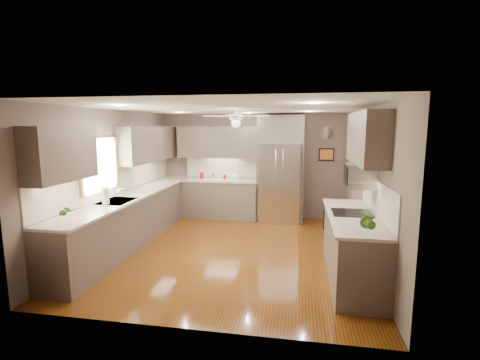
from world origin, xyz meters
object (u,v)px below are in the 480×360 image
(canister_b, at_px, (213,176))
(soap_bottle, at_px, (121,191))
(canister_d, at_px, (225,177))
(bowl, at_px, (235,178))
(refrigerator, at_px, (280,171))
(microwave, at_px, (360,175))
(stool, at_px, (333,218))
(paper_towel, at_px, (105,196))
(potted_plant_right, at_px, (366,221))
(canister_a, at_px, (202,175))
(potted_plant_left, at_px, (64,211))

(canister_b, height_order, soap_bottle, soap_bottle)
(canister_d, bearing_deg, bowl, -0.17)
(canister_d, height_order, refrigerator, refrigerator)
(canister_b, height_order, refrigerator, refrigerator)
(bowl, xyz_separation_m, microwave, (2.41, -2.77, 0.51))
(canister_d, distance_m, stool, 2.68)
(canister_b, height_order, paper_towel, paper_towel)
(potted_plant_right, bearing_deg, microwave, 84.67)
(paper_towel, bearing_deg, canister_a, 75.76)
(canister_d, distance_m, soap_bottle, 2.71)
(canister_a, relative_size, potted_plant_right, 0.42)
(soap_bottle, bearing_deg, canister_b, 64.11)
(canister_b, height_order, canister_d, canister_b)
(microwave, bearing_deg, potted_plant_right, -95.33)
(bowl, distance_m, paper_towel, 3.39)
(potted_plant_right, distance_m, bowl, 4.61)
(canister_b, xyz_separation_m, bowl, (0.54, -0.02, -0.04))
(soap_bottle, height_order, potted_plant_right, potted_plant_right)
(soap_bottle, bearing_deg, microwave, -6.46)
(canister_b, height_order, stool, canister_b)
(canister_d, distance_m, potted_plant_left, 4.24)
(canister_b, relative_size, potted_plant_right, 0.38)
(potted_plant_left, bearing_deg, canister_a, 79.67)
(potted_plant_right, relative_size, bowl, 1.46)
(canister_a, relative_size, canister_d, 1.33)
(canister_a, xyz_separation_m, bowl, (0.82, 0.00, -0.05))
(soap_bottle, relative_size, potted_plant_left, 0.71)
(microwave, bearing_deg, canister_b, 136.62)
(microwave, relative_size, stool, 1.18)
(stool, bearing_deg, canister_a, 170.54)
(paper_towel, bearing_deg, stool, 32.82)
(canister_b, height_order, potted_plant_right, potted_plant_right)
(canister_b, distance_m, soap_bottle, 2.59)
(stool, height_order, paper_towel, paper_towel)
(stool, distance_m, paper_towel, 4.65)
(stool, bearing_deg, soap_bottle, -155.58)
(refrigerator, bearing_deg, canister_b, 177.04)
(canister_a, relative_size, bowl, 0.62)
(potted_plant_right, distance_m, paper_towel, 4.00)
(canister_b, distance_m, microwave, 4.09)
(bowl, xyz_separation_m, refrigerator, (1.09, -0.06, 0.22))
(canister_b, relative_size, stool, 0.28)
(canister_b, bearing_deg, microwave, -43.38)
(canister_d, xyz_separation_m, microwave, (2.66, -2.77, 0.48))
(potted_plant_right, bearing_deg, canister_b, 125.25)
(canister_d, bearing_deg, soap_bottle, -121.77)
(soap_bottle, bearing_deg, paper_towel, -82.02)
(soap_bottle, bearing_deg, canister_d, 58.23)
(soap_bottle, height_order, microwave, microwave)
(canister_d, relative_size, refrigerator, 0.05)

